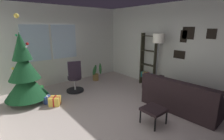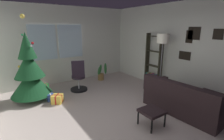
{
  "view_description": "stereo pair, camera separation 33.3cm",
  "coord_description": "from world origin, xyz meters",
  "px_view_note": "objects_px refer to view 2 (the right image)",
  "views": [
    {
      "loc": [
        -2.35,
        -2.67,
        2.08
      ],
      "look_at": [
        0.11,
        0.36,
        1.04
      ],
      "focal_mm": 26.35,
      "sensor_mm": 36.0,
      "label": 1
    },
    {
      "loc": [
        -2.08,
        -2.87,
        2.08
      ],
      "look_at": [
        0.11,
        0.36,
        1.04
      ],
      "focal_mm": 26.35,
      "sensor_mm": 36.0,
      "label": 2
    }
  ],
  "objects_px": {
    "bookshelf": "(153,64)",
    "office_chair": "(79,79)",
    "couch": "(191,100)",
    "gift_box_green": "(43,88)",
    "gift_box_red": "(41,88)",
    "potted_plant": "(101,73)",
    "gift_box_blue": "(50,96)",
    "holiday_tree": "(30,73)",
    "footstool": "(152,112)",
    "floor_lamp": "(163,43)",
    "gift_box_gold": "(57,99)"
  },
  "relations": [
    {
      "from": "gift_box_red",
      "to": "bookshelf",
      "type": "height_order",
      "value": "bookshelf"
    },
    {
      "from": "gift_box_green",
      "to": "potted_plant",
      "type": "height_order",
      "value": "potted_plant"
    },
    {
      "from": "holiday_tree",
      "to": "gift_box_green",
      "type": "distance_m",
      "value": 0.92
    },
    {
      "from": "potted_plant",
      "to": "gift_box_red",
      "type": "bearing_deg",
      "value": 174.09
    },
    {
      "from": "gift_box_red",
      "to": "gift_box_blue",
      "type": "xyz_separation_m",
      "value": [
        0.05,
        -0.95,
        0.03
      ]
    },
    {
      "from": "gift_box_red",
      "to": "gift_box_gold",
      "type": "xyz_separation_m",
      "value": [
        0.17,
        -1.27,
        0.04
      ]
    },
    {
      "from": "gift_box_red",
      "to": "potted_plant",
      "type": "bearing_deg",
      "value": -5.91
    },
    {
      "from": "gift_box_red",
      "to": "floor_lamp",
      "type": "height_order",
      "value": "floor_lamp"
    },
    {
      "from": "office_chair",
      "to": "bookshelf",
      "type": "bearing_deg",
      "value": -23.93
    },
    {
      "from": "holiday_tree",
      "to": "gift_box_red",
      "type": "xyz_separation_m",
      "value": [
        0.36,
        0.65,
        -0.73
      ]
    },
    {
      "from": "gift_box_blue",
      "to": "office_chair",
      "type": "relative_size",
      "value": 0.33
    },
    {
      "from": "couch",
      "to": "gift_box_gold",
      "type": "distance_m",
      "value": 3.55
    },
    {
      "from": "footstool",
      "to": "potted_plant",
      "type": "relative_size",
      "value": 0.66
    },
    {
      "from": "footstool",
      "to": "gift_box_green",
      "type": "bearing_deg",
      "value": 114.03
    },
    {
      "from": "gift_box_gold",
      "to": "bookshelf",
      "type": "distance_m",
      "value": 3.34
    },
    {
      "from": "gift_box_green",
      "to": "potted_plant",
      "type": "distance_m",
      "value": 2.19
    },
    {
      "from": "gift_box_red",
      "to": "gift_box_gold",
      "type": "height_order",
      "value": "gift_box_gold"
    },
    {
      "from": "holiday_tree",
      "to": "gift_box_green",
      "type": "relative_size",
      "value": 6.41
    },
    {
      "from": "gift_box_red",
      "to": "office_chair",
      "type": "height_order",
      "value": "office_chair"
    },
    {
      "from": "holiday_tree",
      "to": "bookshelf",
      "type": "xyz_separation_m",
      "value": [
        3.75,
        -1.19,
        -0.01
      ]
    },
    {
      "from": "gift_box_blue",
      "to": "office_chair",
      "type": "distance_m",
      "value": 1.04
    },
    {
      "from": "gift_box_blue",
      "to": "potted_plant",
      "type": "relative_size",
      "value": 0.49
    },
    {
      "from": "gift_box_green",
      "to": "gift_box_gold",
      "type": "xyz_separation_m",
      "value": [
        0.13,
        -1.09,
        -0.0
      ]
    },
    {
      "from": "couch",
      "to": "holiday_tree",
      "type": "relative_size",
      "value": 0.8
    },
    {
      "from": "footstool",
      "to": "floor_lamp",
      "type": "xyz_separation_m",
      "value": [
        1.57,
        1.12,
        1.29
      ]
    },
    {
      "from": "footstool",
      "to": "bookshelf",
      "type": "distance_m",
      "value": 2.56
    },
    {
      "from": "holiday_tree",
      "to": "floor_lamp",
      "type": "distance_m",
      "value": 3.96
    },
    {
      "from": "floor_lamp",
      "to": "potted_plant",
      "type": "xyz_separation_m",
      "value": [
        -0.88,
        2.17,
        -1.33
      ]
    },
    {
      "from": "gift_box_red",
      "to": "floor_lamp",
      "type": "distance_m",
      "value": 4.21
    },
    {
      "from": "gift_box_red",
      "to": "floor_lamp",
      "type": "bearing_deg",
      "value": -37.82
    },
    {
      "from": "holiday_tree",
      "to": "office_chair",
      "type": "xyz_separation_m",
      "value": [
        1.39,
        -0.14,
        -0.39
      ]
    },
    {
      "from": "floor_lamp",
      "to": "couch",
      "type": "bearing_deg",
      "value": -102.88
    },
    {
      "from": "footstool",
      "to": "bookshelf",
      "type": "height_order",
      "value": "bookshelf"
    },
    {
      "from": "footstool",
      "to": "holiday_tree",
      "type": "relative_size",
      "value": 0.19
    },
    {
      "from": "footstool",
      "to": "gift_box_green",
      "type": "relative_size",
      "value": 1.23
    },
    {
      "from": "gift_box_gold",
      "to": "floor_lamp",
      "type": "bearing_deg",
      "value": -21.15
    },
    {
      "from": "holiday_tree",
      "to": "office_chair",
      "type": "relative_size",
      "value": 2.29
    },
    {
      "from": "gift_box_gold",
      "to": "gift_box_blue",
      "type": "bearing_deg",
      "value": 111.29
    },
    {
      "from": "gift_box_gold",
      "to": "potted_plant",
      "type": "height_order",
      "value": "potted_plant"
    },
    {
      "from": "bookshelf",
      "to": "potted_plant",
      "type": "xyz_separation_m",
      "value": [
        -1.17,
        1.6,
        -0.52
      ]
    },
    {
      "from": "couch",
      "to": "potted_plant",
      "type": "height_order",
      "value": "couch"
    },
    {
      "from": "bookshelf",
      "to": "potted_plant",
      "type": "distance_m",
      "value": 2.05
    },
    {
      "from": "gift_box_green",
      "to": "gift_box_blue",
      "type": "relative_size",
      "value": 1.09
    },
    {
      "from": "bookshelf",
      "to": "office_chair",
      "type": "bearing_deg",
      "value": 156.07
    },
    {
      "from": "gift_box_red",
      "to": "gift_box_green",
      "type": "xyz_separation_m",
      "value": [
        0.04,
        -0.18,
        0.04
      ]
    },
    {
      "from": "couch",
      "to": "gift_box_blue",
      "type": "bearing_deg",
      "value": 135.86
    },
    {
      "from": "gift_box_red",
      "to": "gift_box_green",
      "type": "distance_m",
      "value": 0.19
    },
    {
      "from": "gift_box_gold",
      "to": "gift_box_blue",
      "type": "relative_size",
      "value": 1.12
    },
    {
      "from": "couch",
      "to": "floor_lamp",
      "type": "relative_size",
      "value": 1.02
    },
    {
      "from": "couch",
      "to": "gift_box_green",
      "type": "relative_size",
      "value": 5.12
    }
  ]
}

